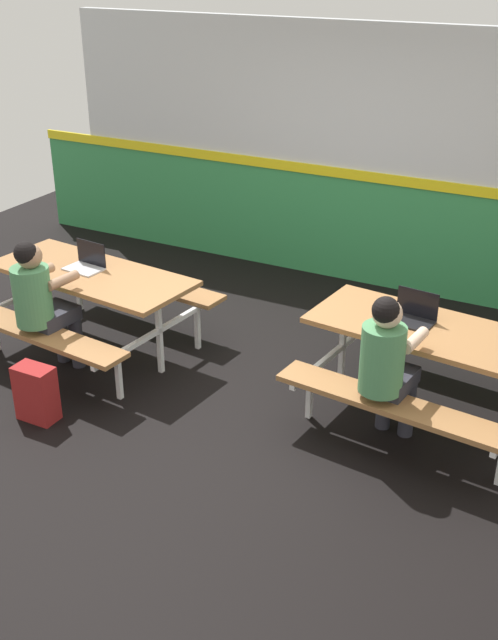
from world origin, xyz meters
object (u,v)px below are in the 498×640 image
Objects in this scene: picnic_table_left at (93,290)px; laptop_dark at (413,315)px; student_nearer at (41,298)px; laptop_silver at (86,263)px; picnic_table_right at (432,350)px; backpack_dark at (37,393)px; student_further at (387,360)px.

laptop_dark is (2.70, 0.35, 0.21)m from picnic_table_left.
laptop_silver is at bearing 90.94° from student_nearer.
picnic_table_left is 2.89m from picnic_table_right.
laptop_dark is 2.86m from backpack_dark.
backpack_dark is (-2.58, -1.39, -0.36)m from picnic_table_right.
picnic_table_right is 5.51× the size of laptop_silver.
backpack_dark is (0.37, -0.54, -0.49)m from student_nearer.
picnic_table_right is 0.58m from student_further.
picnic_table_left is at bearing -172.62° from laptop_dark.
laptop_silver is at bearing 108.22° from backpack_dark.
student_nearer is 0.82m from backpack_dark.
picnic_table_right is 2.95m from backpack_dark.
picnic_table_right is 0.28m from laptop_dark.
student_further is 3.53× the size of laptop_silver.
picnic_table_left is at bearing -174.20° from picnic_table_right.
laptop_dark is at bearing 90.61° from student_further.
student_further is 2.80m from laptop_silver.
backpack_dark is (0.30, -1.10, -0.36)m from picnic_table_left.
laptop_silver and laptop_dark have the same top height.
student_nearer reaches higher than backpack_dark.
student_further is 2.60m from backpack_dark.
student_further reaches higher than backpack_dark.
student_further is at bearing -89.39° from laptop_dark.
picnic_table_right is 4.28× the size of backpack_dark.
student_nearer is (-0.07, -0.55, 0.13)m from picnic_table_left.
picnic_table_right is 3.07m from student_nearer.
backpack_dark is at bearing -160.60° from student_further.
backpack_dark is at bearing -74.89° from picnic_table_left.
student_further is 0.60m from laptop_dark.
picnic_table_right is 1.56× the size of student_further.
backpack_dark is at bearing -71.78° from laptop_silver.
picnic_table_left is 5.51× the size of laptop_dark.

